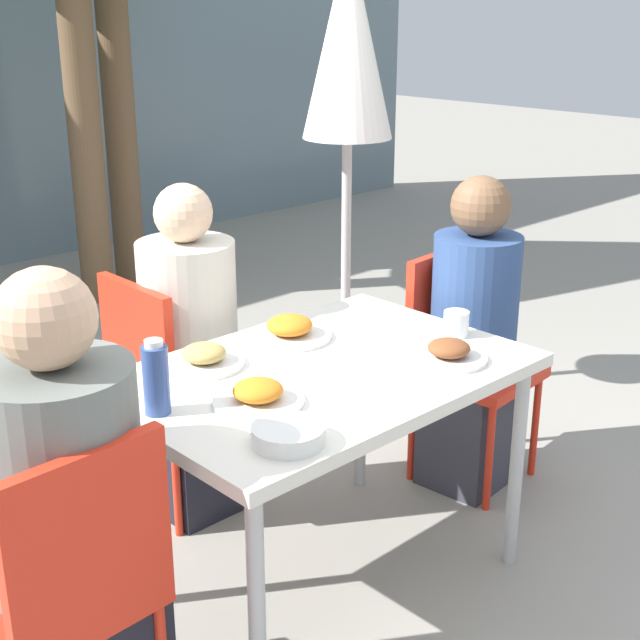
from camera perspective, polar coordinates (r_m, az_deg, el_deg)
The scene contains 16 objects.
ground_plane at distance 2.98m, azimuth 0.00°, elevation -16.45°, with size 24.00×24.00×0.00m, color gray.
dining_table at distance 2.63m, azimuth 0.00°, elevation -4.43°, with size 1.20×0.81×0.75m.
chair_left at distance 2.18m, azimuth -15.69°, elevation -15.76°, with size 0.42×0.42×0.88m.
person_left at distance 2.22m, azimuth -15.80°, elevation -13.11°, with size 0.37×0.37×1.23m.
chair_right at distance 3.41m, azimuth 8.97°, elevation -1.81°, with size 0.44×0.44×0.88m.
person_right at distance 3.32m, azimuth 9.72°, elevation -1.52°, with size 0.31×0.31×1.19m.
chair_far at distance 3.17m, azimuth -9.89°, elevation -3.62°, with size 0.40×0.40×0.88m.
person_far at distance 3.15m, azimuth -8.22°, elevation -2.70°, with size 0.33×0.33×1.20m.
closed_umbrella at distance 3.91m, azimuth 1.80°, elevation 16.29°, with size 0.39×0.39×2.03m.
plate_0 at distance 2.83m, azimuth -1.96°, elevation -0.63°, with size 0.27×0.27×0.07m.
plate_1 at distance 2.64m, azimuth -7.43°, elevation -2.42°, with size 0.24×0.24×0.07m.
plate_2 at distance 2.38m, azimuth -3.99°, elevation -4.85°, with size 0.25×0.25×0.07m.
plate_3 at distance 2.68m, azimuth 8.24°, elevation -2.09°, with size 0.23×0.23×0.06m.
bottle at distance 2.33m, azimuth -10.46°, elevation -3.70°, with size 0.07×0.07×0.20m.
drinking_cup at distance 2.88m, azimuth 8.71°, elevation -0.23°, with size 0.08×0.08×0.08m.
salad_bowl at distance 2.17m, azimuth -2.07°, elevation -7.37°, with size 0.18×0.18×0.05m.
Camera 1 is at (-1.65, -1.74, 1.76)m, focal length 50.00 mm.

